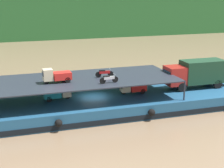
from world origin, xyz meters
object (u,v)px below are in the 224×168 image
mini_truck_lower_aft (58,93)px  mini_truck_upper_mid (56,76)px  mini_truck_lower_mid (133,87)px  motorcycle_upper_port (109,79)px  covered_lorry (196,73)px  cargo_barge (94,104)px  motorcycle_upper_centre (104,73)px

mini_truck_lower_aft → mini_truck_upper_mid: size_ratio=0.99×
mini_truck_lower_mid → motorcycle_upper_port: 4.43m
covered_lorry → motorcycle_upper_port: 11.15m
motorcycle_upper_port → mini_truck_lower_mid: bearing=34.4°
cargo_barge → mini_truck_lower_mid: (4.23, -0.06, 1.44)m
motorcycle_upper_centre → motorcycle_upper_port: bearing=-96.4°
cargo_barge → mini_truck_lower_aft: 3.95m
cargo_barge → mini_truck_lower_mid: mini_truck_lower_mid is taller
covered_lorry → mini_truck_lower_mid: covered_lorry is taller
mini_truck_lower_mid → covered_lorry: bearing=-0.7°
mini_truck_lower_aft → cargo_barge: bearing=-3.9°
cargo_barge → covered_lorry: (11.77, -0.15, 2.45)m
mini_truck_lower_aft → mini_truck_lower_mid: same height
covered_lorry → motorcycle_upper_port: covered_lorry is taller
mini_truck_lower_aft → motorcycle_upper_centre: (4.81, -0.23, 1.74)m
mini_truck_lower_mid → motorcycle_upper_centre: 3.55m
mini_truck_lower_aft → mini_truck_upper_mid: bearing=-104.0°
mini_truck_lower_aft → motorcycle_upper_port: motorcycle_upper_port is taller
cargo_barge → mini_truck_upper_mid: mini_truck_upper_mid is taller
cargo_barge → mini_truck_lower_aft: (-3.67, 0.25, 1.44)m
mini_truck_lower_mid → motorcycle_upper_port: size_ratio=1.45×
motorcycle_upper_port → covered_lorry: bearing=11.4°
mini_truck_lower_mid → motorcycle_upper_centre: size_ratio=1.45×
mini_truck_lower_aft → mini_truck_lower_mid: (7.90, -0.31, 0.00)m
cargo_barge → mini_truck_lower_mid: 4.47m
motorcycle_upper_port → mini_truck_upper_mid: bearing=159.2°
mini_truck_upper_mid → motorcycle_upper_port: size_ratio=1.46×
mini_truck_upper_mid → mini_truck_lower_mid: bearing=3.5°
cargo_barge → covered_lorry: size_ratio=4.26×
mini_truck_lower_aft → mini_truck_upper_mid: (-0.20, -0.80, 2.00)m
cargo_barge → covered_lorry: 12.03m
motorcycle_upper_port → motorcycle_upper_centre: bearing=83.6°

